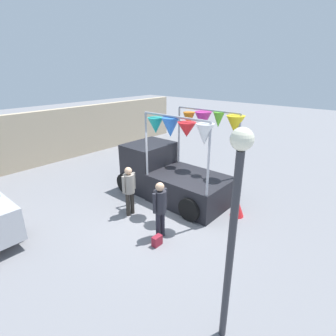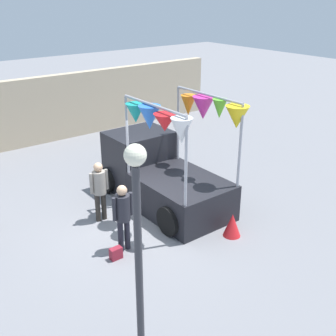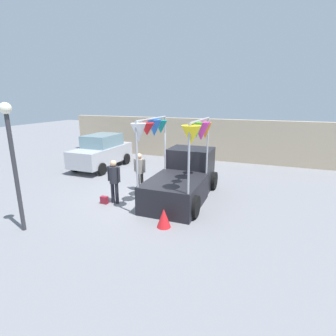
{
  "view_description": "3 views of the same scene",
  "coord_description": "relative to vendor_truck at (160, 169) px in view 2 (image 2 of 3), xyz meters",
  "views": [
    {
      "loc": [
        -5.29,
        -4.91,
        4.45
      ],
      "look_at": [
        0.57,
        0.17,
        1.51
      ],
      "focal_mm": 28.0,
      "sensor_mm": 36.0,
      "label": 1
    },
    {
      "loc": [
        -5.01,
        -7.93,
        5.65
      ],
      "look_at": [
        1.07,
        -0.03,
        1.42
      ],
      "focal_mm": 45.0,
      "sensor_mm": 36.0,
      "label": 2
    },
    {
      "loc": [
        4.52,
        -8.56,
        3.86
      ],
      "look_at": [
        1.26,
        -0.16,
        1.44
      ],
      "focal_mm": 28.0,
      "sensor_mm": 36.0,
      "label": 3
    }
  ],
  "objects": [
    {
      "name": "ground_plane",
      "position": [
        -1.49,
        -0.91,
        -0.96
      ],
      "size": [
        60.0,
        60.0,
        0.0
      ],
      "primitive_type": "plane",
      "color": "slate"
    },
    {
      "name": "vendor_truck",
      "position": [
        0.0,
        0.0,
        0.0
      ],
      "size": [
        2.5,
        4.19,
        3.18
      ],
      "color": "black",
      "rests_on": "ground"
    },
    {
      "name": "folded_kite_bundle_crimson",
      "position": [
        0.25,
        -2.66,
        -0.66
      ],
      "size": [
        0.56,
        0.56,
        0.6
      ],
      "primitive_type": "cone",
      "rotation": [
        0.0,
        0.0,
        2.81
      ],
      "color": "red",
      "rests_on": "ground"
    },
    {
      "name": "person_customer",
      "position": [
        -2.19,
        -1.55,
        0.05
      ],
      "size": [
        0.53,
        0.34,
        1.66
      ],
      "color": "black",
      "rests_on": "ground"
    },
    {
      "name": "street_lamp",
      "position": [
        -3.62,
        -4.36,
        1.51
      ],
      "size": [
        0.32,
        0.32,
        3.75
      ],
      "color": "#333338",
      "rests_on": "ground"
    },
    {
      "name": "handbag",
      "position": [
        -2.54,
        -1.75,
        -0.82
      ],
      "size": [
        0.28,
        0.16,
        0.28
      ],
      "primitive_type": "cube",
      "color": "maroon",
      "rests_on": "ground"
    },
    {
      "name": "brick_boundary_wall",
      "position": [
        -1.49,
        6.9,
        0.34
      ],
      "size": [
        18.0,
        0.36,
        2.6
      ],
      "primitive_type": "cube",
      "color": "tan",
      "rests_on": "ground"
    },
    {
      "name": "person_vendor",
      "position": [
        -1.93,
        0.01,
        0.03
      ],
      "size": [
        0.53,
        0.34,
        1.64
      ],
      "color": "#2D2823",
      "rests_on": "ground"
    }
  ]
}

